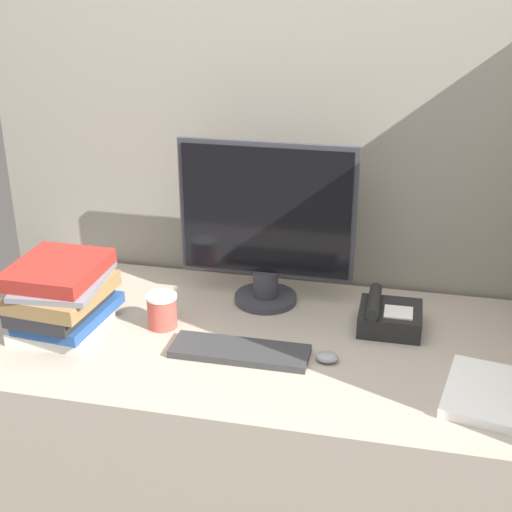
# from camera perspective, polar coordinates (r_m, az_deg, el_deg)

# --- Properties ---
(cubicle_panel_rear) EXTENTS (1.95, 0.04, 1.64)m
(cubicle_panel_rear) POSITION_cam_1_polar(r_m,az_deg,el_deg) (2.39, 2.30, 0.49)
(cubicle_panel_rear) COLOR gray
(cubicle_panel_rear) RESTS_ON ground_plane
(desk) EXTENTS (1.55, 0.80, 0.73)m
(desk) POSITION_cam_1_polar(r_m,az_deg,el_deg) (2.25, 0.05, -14.62)
(desk) COLOR tan
(desk) RESTS_ON ground_plane
(monitor) EXTENTS (0.54, 0.19, 0.51)m
(monitor) POSITION_cam_1_polar(r_m,az_deg,el_deg) (2.14, 0.82, 2.28)
(monitor) COLOR #333338
(monitor) RESTS_ON desk
(keyboard) EXTENTS (0.38, 0.12, 0.02)m
(keyboard) POSITION_cam_1_polar(r_m,az_deg,el_deg) (1.96, -1.30, -7.63)
(keyboard) COLOR #333333
(keyboard) RESTS_ON desk
(mouse) EXTENTS (0.06, 0.05, 0.03)m
(mouse) POSITION_cam_1_polar(r_m,az_deg,el_deg) (1.94, 5.71, -8.05)
(mouse) COLOR gray
(mouse) RESTS_ON desk
(coffee_cup) EXTENTS (0.09, 0.09, 0.10)m
(coffee_cup) POSITION_cam_1_polar(r_m,az_deg,el_deg) (2.09, -7.52, -4.36)
(coffee_cup) COLOR #BF4C3F
(coffee_cup) RESTS_ON desk
(book_stack) EXTENTS (0.26, 0.32, 0.21)m
(book_stack) POSITION_cam_1_polar(r_m,az_deg,el_deg) (2.10, -15.25, -3.18)
(book_stack) COLOR silver
(book_stack) RESTS_ON desk
(desk_telephone) EXTENTS (0.18, 0.18, 0.10)m
(desk_telephone) POSITION_cam_1_polar(r_m,az_deg,el_deg) (2.11, 10.55, -4.79)
(desk_telephone) COLOR black
(desk_telephone) RESTS_ON desk
(paper_pile) EXTENTS (0.24, 0.30, 0.02)m
(paper_pile) POSITION_cam_1_polar(r_m,az_deg,el_deg) (1.88, 17.87, -10.37)
(paper_pile) COLOR white
(paper_pile) RESTS_ON desk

